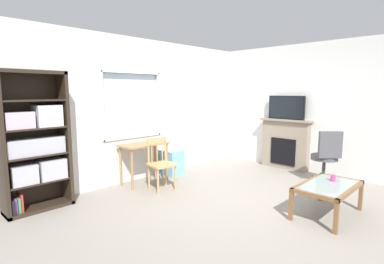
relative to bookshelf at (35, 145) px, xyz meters
The scene contains 12 objects.
ground 3.09m from the bookshelf, 44.48° to the right, with size 6.30×5.60×0.02m, color gray.
wall_back_with_window 2.17m from the bookshelf, ahead, with size 5.30×0.15×2.70m.
wall_right 5.25m from the bookshelf, 23.19° to the right, with size 0.12×4.80×2.70m, color silver.
bookshelf is the anchor object (origin of this frame).
desk_under_window 1.87m from the bookshelf, ahead, with size 0.90×0.45×0.75m.
wooden_chair 1.97m from the bookshelf, 19.10° to the right, with size 0.48×0.47×0.90m.
plastic_drawer_unit 2.67m from the bookshelf, ahead, with size 0.35×0.40×0.50m, color #72ADDB.
fireplace 4.90m from the bookshelf, 17.77° to the right, with size 0.26×1.14×1.10m.
tv 4.89m from the bookshelf, 17.83° to the right, with size 0.06×0.82×0.51m.
office_chair 4.88m from the bookshelf, 31.83° to the right, with size 0.63×0.59×1.00m.
coffee_table 4.17m from the bookshelf, 49.08° to the right, with size 1.06×0.62×0.44m.
sippy_cup 4.28m from the bookshelf, 46.92° to the right, with size 0.07×0.07×0.09m, color #DB3D84.
Camera 1 is at (-3.54, -2.46, 1.71)m, focal length 27.84 mm.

